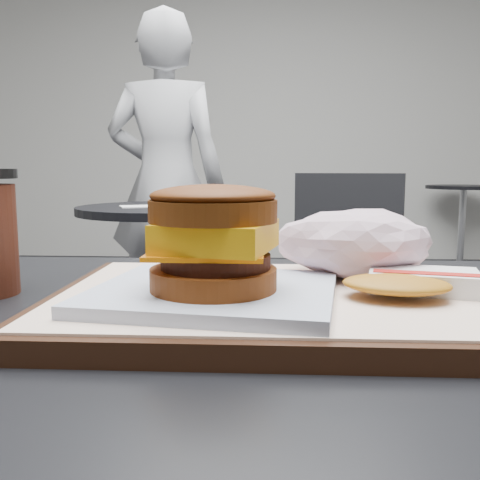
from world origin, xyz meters
The scene contains 9 objects.
serving_tray centered at (0.06, 0.02, 0.78)m, with size 0.38×0.28×0.02m.
breakfast_sandwich centered at (0.01, -0.02, 0.83)m, with size 0.21×0.20×0.09m.
hash_brown centered at (0.18, 0.01, 0.80)m, with size 0.13×0.10×0.02m.
crumpled_wrapper centered at (0.14, 0.09, 0.82)m, with size 0.15×0.12×0.07m, color white, non-canonical shape.
neighbor_table centered at (-0.35, 1.65, 0.55)m, with size 0.70×0.70×0.75m.
napkin centered at (-0.46, 1.59, 0.75)m, with size 0.12×0.12×0.00m, color white.
neighbor_chair centered at (0.22, 1.56, 0.51)m, with size 0.65×0.53×0.88m.
patron centered at (-0.47, 2.27, 0.83)m, with size 0.60×0.40×1.66m, color #BABABF.
bg_table_far centered at (1.80, 4.50, 0.56)m, with size 0.66×0.66×0.75m.
Camera 1 is at (0.06, -0.43, 0.89)m, focal length 40.00 mm.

